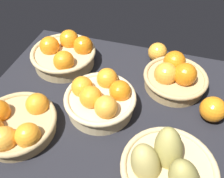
% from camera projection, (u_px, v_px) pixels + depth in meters
% --- Properties ---
extents(market_tray, '(0.84, 0.72, 0.03)m').
position_uv_depth(market_tray, '(105.00, 107.00, 0.83)').
color(market_tray, black).
rests_on(market_tray, ground).
extents(basket_near_left, '(0.23, 0.23, 0.11)m').
position_uv_depth(basket_near_left, '(175.00, 76.00, 0.86)').
color(basket_near_left, tan).
rests_on(basket_near_left, market_tray).
extents(basket_center, '(0.23, 0.23, 0.11)m').
position_uv_depth(basket_center, '(101.00, 98.00, 0.77)').
color(basket_center, '#D3BC8C').
rests_on(basket_center, market_tray).
extents(basket_far_left_pears, '(0.25, 0.25, 0.16)m').
position_uv_depth(basket_far_left_pears, '(167.00, 169.00, 0.61)').
color(basket_far_left_pears, tan).
rests_on(basket_far_left_pears, market_tray).
extents(basket_near_right, '(0.25, 0.25, 0.11)m').
position_uv_depth(basket_near_right, '(65.00, 54.00, 0.94)').
color(basket_near_right, tan).
rests_on(basket_near_right, market_tray).
extents(basket_far_right, '(0.24, 0.24, 0.09)m').
position_uv_depth(basket_far_right, '(16.00, 124.00, 0.72)').
color(basket_far_right, tan).
rests_on(basket_far_right, market_tray).
extents(loose_orange_front_gap, '(0.08, 0.08, 0.08)m').
position_uv_depth(loose_orange_front_gap, '(158.00, 52.00, 0.96)').
color(loose_orange_front_gap, '#F49E33').
rests_on(loose_orange_front_gap, market_tray).
extents(loose_orange_back_gap, '(0.08, 0.08, 0.08)m').
position_uv_depth(loose_orange_back_gap, '(213.00, 109.00, 0.75)').
color(loose_orange_back_gap, orange).
rests_on(loose_orange_back_gap, market_tray).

